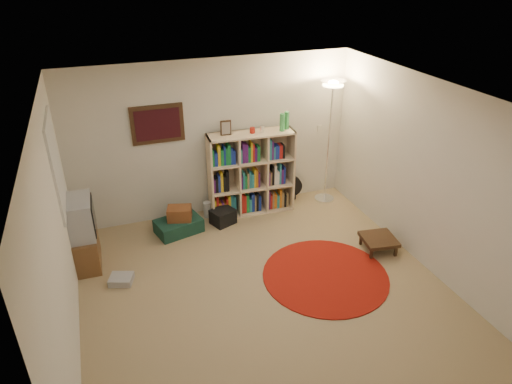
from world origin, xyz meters
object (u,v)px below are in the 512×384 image
side_table (379,240)px  floor_lamp (332,103)px  bookshelf (250,175)px  floor_fan (291,187)px  suitcase (179,226)px  tv_stand (78,235)px

side_table → floor_lamp: bearing=90.2°
side_table → bookshelf: bearing=128.1°
floor_lamp → side_table: bearing=-89.8°
floor_fan → suitcase: (-2.07, -0.40, -0.11)m
bookshelf → suitcase: bearing=-165.3°
bookshelf → floor_lamp: floor_lamp is taller
bookshelf → floor_lamp: 1.72m
tv_stand → floor_fan: bearing=14.4°
bookshelf → suitcase: bookshelf is taller
bookshelf → floor_fan: size_ratio=3.81×
floor_fan → tv_stand: size_ratio=0.43×
bookshelf → tv_stand: bearing=-163.4°
tv_stand → side_table: 4.18m
side_table → suitcase: bearing=150.5°
side_table → floor_fan: bearing=106.1°
bookshelf → floor_lamp: size_ratio=0.79×
floor_fan → suitcase: floor_fan is taller
suitcase → side_table: bearing=-43.3°
floor_lamp → floor_fan: 1.63m
suitcase → side_table: (2.61, -1.48, 0.07)m
floor_lamp → tv_stand: bearing=-172.3°
bookshelf → floor_lamp: bearing=0.0°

